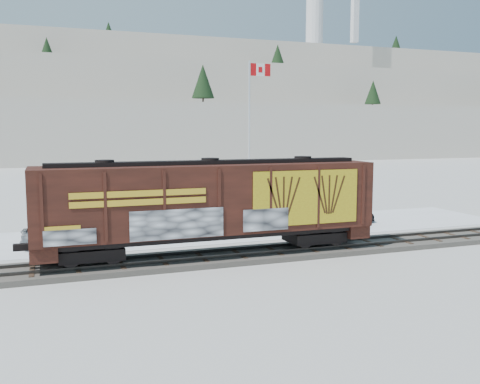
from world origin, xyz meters
name	(u,v)px	position (x,y,z in m)	size (l,w,h in m)	color
ground	(273,255)	(0.00, 0.00, 0.00)	(500.00, 500.00, 0.00)	white
rail_track	(273,252)	(0.00, 0.00, 0.15)	(50.00, 3.40, 0.43)	#59544C
parking_strip	(228,230)	(0.00, 7.50, 0.01)	(40.00, 8.00, 0.03)	white
hillside	(85,103)	(-0.05, 139.79, 14.37)	(360.00, 110.00, 93.00)	white
hopper_railcar	(211,202)	(-3.45, -0.01, 3.04)	(17.21, 3.06, 4.72)	black
flagpole	(250,156)	(4.57, 15.22, 4.56)	(2.30, 0.90, 12.20)	silver
car_silver	(65,234)	(-10.38, 5.59, 0.81)	(1.85, 4.61, 1.57)	#A4A6AB
car_white	(213,220)	(-1.02, 7.60, 0.76)	(1.54, 4.42, 1.46)	white
car_dark	(349,215)	(8.67, 6.61, 0.70)	(1.88, 4.61, 1.34)	black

